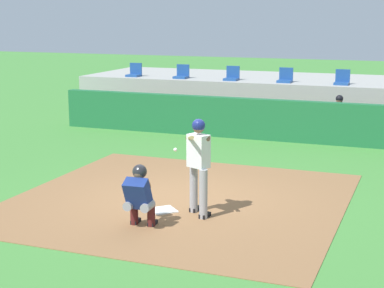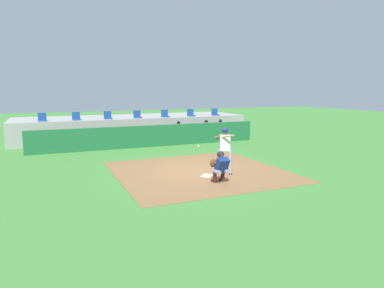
% 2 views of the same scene
% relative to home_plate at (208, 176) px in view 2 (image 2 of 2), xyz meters
% --- Properties ---
extents(ground_plane, '(80.00, 80.00, 0.00)m').
position_rel_home_plate_xyz_m(ground_plane, '(0.00, 0.80, -0.02)').
color(ground_plane, '#428438').
extents(dirt_infield, '(6.40, 6.40, 0.01)m').
position_rel_home_plate_xyz_m(dirt_infield, '(0.00, 0.80, -0.02)').
color(dirt_infield, olive).
rests_on(dirt_infield, ground).
extents(home_plate, '(0.62, 0.62, 0.02)m').
position_rel_home_plate_xyz_m(home_plate, '(0.00, 0.00, 0.00)').
color(home_plate, white).
rests_on(home_plate, dirt_infield).
extents(batter_at_plate, '(0.58, 0.88, 1.80)m').
position_rel_home_plate_xyz_m(batter_at_plate, '(0.69, 0.01, 1.01)').
color(batter_at_plate, '#99999E').
rests_on(batter_at_plate, ground).
extents(catcher_crouched, '(0.50, 2.07, 1.13)m').
position_rel_home_plate_xyz_m(catcher_crouched, '(-0.02, -0.96, 0.59)').
color(catcher_crouched, gray).
rests_on(catcher_crouched, ground).
extents(dugout_wall, '(13.00, 0.30, 1.20)m').
position_rel_home_plate_xyz_m(dugout_wall, '(0.00, 7.30, 0.58)').
color(dugout_wall, '#1E6638').
rests_on(dugout_wall, ground).
extents(dugout_bench, '(11.80, 0.44, 0.45)m').
position_rel_home_plate_xyz_m(dugout_bench, '(0.00, 8.30, 0.20)').
color(dugout_bench, olive).
rests_on(dugout_bench, ground).
extents(dugout_player_0, '(0.49, 0.70, 1.30)m').
position_rel_home_plate_xyz_m(dugout_player_0, '(2.06, 8.14, 0.65)').
color(dugout_player_0, '#939399').
rests_on(dugout_player_0, ground).
extents(dugout_player_1, '(0.49, 0.70, 1.30)m').
position_rel_home_plate_xyz_m(dugout_player_1, '(3.94, 8.14, 0.65)').
color(dugout_player_1, '#939399').
rests_on(dugout_player_1, ground).
extents(dugout_player_2, '(0.49, 0.70, 1.30)m').
position_rel_home_plate_xyz_m(dugout_player_2, '(4.95, 8.14, 0.65)').
color(dugout_player_2, '#939399').
rests_on(dugout_player_2, ground).
extents(stands_platform, '(15.00, 4.40, 1.40)m').
position_rel_home_plate_xyz_m(stands_platform, '(0.00, 11.70, 0.68)').
color(stands_platform, '#9E9E99').
rests_on(stands_platform, ground).
extents(stadium_seat_0, '(0.46, 0.46, 0.48)m').
position_rel_home_plate_xyz_m(stadium_seat_0, '(-5.57, 10.18, 1.51)').
color(stadium_seat_0, '#1E478C').
rests_on(stadium_seat_0, stands_platform).
extents(stadium_seat_1, '(0.46, 0.46, 0.48)m').
position_rel_home_plate_xyz_m(stadium_seat_1, '(-3.71, 10.18, 1.51)').
color(stadium_seat_1, '#1E478C').
rests_on(stadium_seat_1, stands_platform).
extents(stadium_seat_2, '(0.46, 0.46, 0.48)m').
position_rel_home_plate_xyz_m(stadium_seat_2, '(-1.86, 10.18, 1.51)').
color(stadium_seat_2, '#1E478C').
rests_on(stadium_seat_2, stands_platform).
extents(stadium_seat_3, '(0.46, 0.46, 0.48)m').
position_rel_home_plate_xyz_m(stadium_seat_3, '(0.00, 10.18, 1.51)').
color(stadium_seat_3, '#1E478C').
rests_on(stadium_seat_3, stands_platform).
extents(stadium_seat_4, '(0.46, 0.46, 0.48)m').
position_rel_home_plate_xyz_m(stadium_seat_4, '(1.86, 10.18, 1.51)').
color(stadium_seat_4, '#1E478C').
rests_on(stadium_seat_4, stands_platform).
extents(stadium_seat_5, '(0.46, 0.46, 0.48)m').
position_rel_home_plate_xyz_m(stadium_seat_5, '(3.71, 10.18, 1.51)').
color(stadium_seat_5, '#1E478C').
rests_on(stadium_seat_5, stands_platform).
extents(stadium_seat_6, '(0.46, 0.46, 0.48)m').
position_rel_home_plate_xyz_m(stadium_seat_6, '(5.57, 10.18, 1.51)').
color(stadium_seat_6, '#1E478C').
rests_on(stadium_seat_6, stands_platform).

